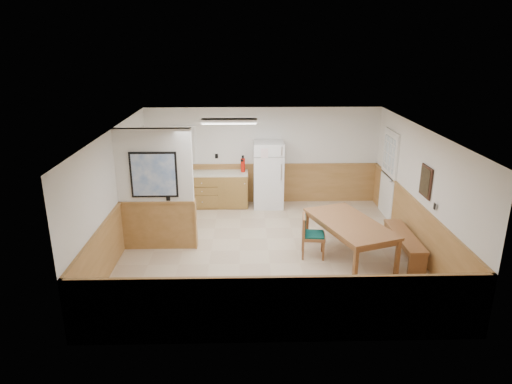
{
  "coord_description": "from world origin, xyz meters",
  "views": [
    {
      "loc": [
        -0.46,
        -8.49,
        4.11
      ],
      "look_at": [
        -0.24,
        0.4,
        1.13
      ],
      "focal_mm": 32.0,
      "sensor_mm": 36.0,
      "label": 1
    }
  ],
  "objects_px": {
    "dining_table": "(349,226)",
    "dining_chair": "(309,233)",
    "refrigerator": "(268,175)",
    "soap_bottle": "(182,169)",
    "dining_bench": "(404,239)",
    "fire_extinguisher": "(243,165)"
  },
  "relations": [
    {
      "from": "dining_bench",
      "to": "fire_extinguisher",
      "type": "height_order",
      "value": "fire_extinguisher"
    },
    {
      "from": "refrigerator",
      "to": "fire_extinguisher",
      "type": "relative_size",
      "value": 3.94
    },
    {
      "from": "dining_chair",
      "to": "refrigerator",
      "type": "bearing_deg",
      "value": 109.11
    },
    {
      "from": "dining_bench",
      "to": "soap_bottle",
      "type": "height_order",
      "value": "soap_bottle"
    },
    {
      "from": "fire_extinguisher",
      "to": "dining_chair",
      "type": "bearing_deg",
      "value": -90.44
    },
    {
      "from": "dining_bench",
      "to": "soap_bottle",
      "type": "relative_size",
      "value": 7.52
    },
    {
      "from": "dining_table",
      "to": "dining_chair",
      "type": "height_order",
      "value": "dining_chair"
    },
    {
      "from": "refrigerator",
      "to": "dining_chair",
      "type": "xyz_separation_m",
      "value": [
        0.66,
        -2.88,
        -0.35
      ]
    },
    {
      "from": "dining_table",
      "to": "dining_bench",
      "type": "distance_m",
      "value": 1.17
    },
    {
      "from": "dining_bench",
      "to": "fire_extinguisher",
      "type": "relative_size",
      "value": 3.82
    },
    {
      "from": "refrigerator",
      "to": "dining_chair",
      "type": "bearing_deg",
      "value": -76.78
    },
    {
      "from": "refrigerator",
      "to": "dining_table",
      "type": "relative_size",
      "value": 0.76
    },
    {
      "from": "dining_table",
      "to": "dining_chair",
      "type": "bearing_deg",
      "value": 153.92
    },
    {
      "from": "dining_chair",
      "to": "dining_bench",
      "type": "bearing_deg",
      "value": 5.13
    },
    {
      "from": "dining_table",
      "to": "dining_bench",
      "type": "height_order",
      "value": "dining_table"
    },
    {
      "from": "dining_table",
      "to": "fire_extinguisher",
      "type": "xyz_separation_m",
      "value": [
        -2.08,
        3.06,
        0.43
      ]
    },
    {
      "from": "dining_bench",
      "to": "soap_bottle",
      "type": "bearing_deg",
      "value": 148.42
    },
    {
      "from": "refrigerator",
      "to": "soap_bottle",
      "type": "relative_size",
      "value": 7.75
    },
    {
      "from": "fire_extinguisher",
      "to": "soap_bottle",
      "type": "distance_m",
      "value": 1.55
    },
    {
      "from": "dining_chair",
      "to": "fire_extinguisher",
      "type": "relative_size",
      "value": 1.97
    },
    {
      "from": "dining_bench",
      "to": "soap_bottle",
      "type": "xyz_separation_m",
      "value": [
        -4.75,
        2.92,
        0.66
      ]
    },
    {
      "from": "fire_extinguisher",
      "to": "soap_bottle",
      "type": "height_order",
      "value": "fire_extinguisher"
    }
  ]
}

